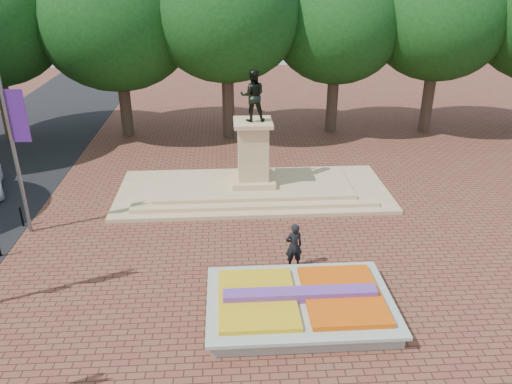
{
  "coord_description": "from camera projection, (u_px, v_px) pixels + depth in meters",
  "views": [
    {
      "loc": [
        -1.38,
        -15.75,
        10.84
      ],
      "look_at": [
        -0.15,
        3.25,
        2.2
      ],
      "focal_mm": 35.0,
      "sensor_mm": 36.0,
      "label": 1
    }
  ],
  "objects": [
    {
      "name": "ground",
      "position": [
        266.0,
        280.0,
        18.88
      ],
      "size": [
        90.0,
        90.0,
        0.0
      ],
      "primitive_type": "plane",
      "color": "brown",
      "rests_on": "ground"
    },
    {
      "name": "flower_bed",
      "position": [
        301.0,
        303.0,
        16.96
      ],
      "size": [
        6.3,
        4.3,
        0.91
      ],
      "color": "gray",
      "rests_on": "ground"
    },
    {
      "name": "tree_row_back",
      "position": [
        279.0,
        36.0,
        32.62
      ],
      "size": [
        44.8,
        8.8,
        10.43
      ],
      "color": "#36251D",
      "rests_on": "ground"
    },
    {
      "name": "pedestrian",
      "position": [
        294.0,
        246.0,
        19.32
      ],
      "size": [
        0.77,
        0.58,
        1.91
      ],
      "primitive_type": "imported",
      "rotation": [
        0.0,
        0.0,
        3.33
      ],
      "color": "black",
      "rests_on": "ground"
    },
    {
      "name": "monument",
      "position": [
        253.0,
        177.0,
        25.78
      ],
      "size": [
        14.0,
        6.0,
        6.4
      ],
      "color": "tan",
      "rests_on": "ground"
    }
  ]
}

